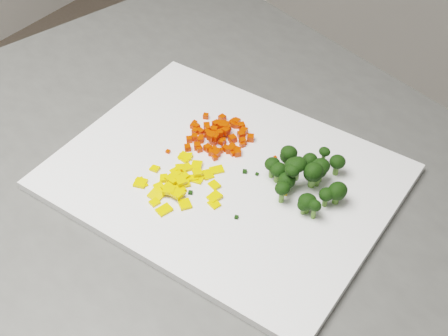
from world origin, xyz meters
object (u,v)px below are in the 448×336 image
Objects in this scene: cutting_board at (224,176)px; carrot_pile at (217,131)px; broccoli_pile at (304,175)px; pepper_pile at (182,180)px.

cutting_board is 4.50× the size of carrot_pile.
carrot_pile is at bearing 175.34° from broccoli_pile.
carrot_pile is 0.10m from pepper_pile.
cutting_board is at bearing -158.88° from broccoli_pile.
cutting_board is 0.11m from broccoli_pile.
cutting_board is 3.88× the size of pepper_pile.
broccoli_pile is at bearing 33.95° from pepper_pile.
cutting_board is 0.06m from pepper_pile.
cutting_board is 3.75× the size of broccoli_pile.
pepper_pile is 0.16m from broccoli_pile.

